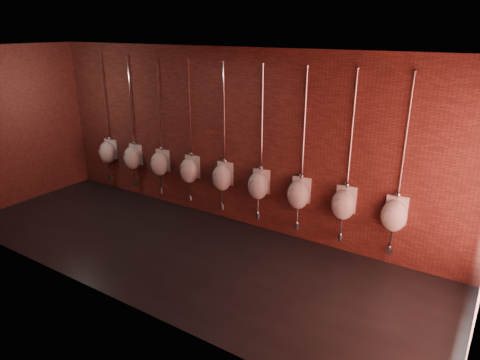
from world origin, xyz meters
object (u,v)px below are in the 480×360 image
object	(u,v)px
urinal_0	(108,152)
urinal_6	(299,194)
urinal_2	(160,163)
urinal_3	(189,170)
urinal_7	(344,203)
urinal_4	(222,177)
urinal_8	(394,215)
urinal_1	(133,157)
urinal_5	(258,185)

from	to	relation	value
urinal_0	urinal_6	world-z (taller)	same
urinal_2	urinal_3	world-z (taller)	same
urinal_6	urinal_0	bearing A→B (deg)	180.00
urinal_0	urinal_7	bearing A→B (deg)	0.00
urinal_3	urinal_4	world-z (taller)	same
urinal_6	urinal_3	bearing A→B (deg)	180.00
urinal_2	urinal_8	xyz separation A→B (m)	(4.68, 0.00, 0.00)
urinal_1	urinal_6	distance (m)	3.90
urinal_1	urinal_6	bearing A→B (deg)	0.00
urinal_0	urinal_2	size ratio (longest dim) A/B	1.00
urinal_8	urinal_2	bearing A→B (deg)	180.00
urinal_0	urinal_2	world-z (taller)	same
urinal_5	urinal_1	bearing A→B (deg)	180.00
urinal_6	urinal_8	size ratio (longest dim) A/B	1.00
urinal_2	urinal_6	distance (m)	3.12
urinal_4	urinal_1	bearing A→B (deg)	180.00
urinal_4	urinal_6	world-z (taller)	same
urinal_3	urinal_8	size ratio (longest dim) A/B	1.00
urinal_6	urinal_7	bearing A→B (deg)	0.00
urinal_6	urinal_4	bearing A→B (deg)	180.00
urinal_0	urinal_2	bearing A→B (deg)	0.00
urinal_1	urinal_8	world-z (taller)	same
urinal_1	urinal_4	distance (m)	2.34
urinal_4	urinal_2	bearing A→B (deg)	180.00
urinal_3	urinal_5	distance (m)	1.56
urinal_5	urinal_6	world-z (taller)	same
urinal_3	urinal_4	xyz separation A→B (m)	(0.78, 0.00, 0.00)
urinal_1	urinal_8	xyz separation A→B (m)	(5.46, 0.00, 0.00)
urinal_2	urinal_4	distance (m)	1.56
urinal_2	urinal_7	bearing A→B (deg)	0.00
urinal_2	urinal_5	world-z (taller)	same
urinal_2	urinal_5	distance (m)	2.34
urinal_0	urinal_1	xyz separation A→B (m)	(0.78, 0.00, 0.00)
urinal_1	urinal_2	world-z (taller)	same
urinal_3	urinal_6	bearing A→B (deg)	0.00
urinal_0	urinal_1	world-z (taller)	same
urinal_0	urinal_1	bearing A→B (deg)	0.00
urinal_1	urinal_3	xyz separation A→B (m)	(1.56, 0.00, 0.00)
urinal_4	urinal_5	distance (m)	0.78
urinal_2	urinal_7	xyz separation A→B (m)	(3.90, 0.00, 0.00)
urinal_1	urinal_7	world-z (taller)	same
urinal_3	urinal_8	xyz separation A→B (m)	(3.90, 0.00, 0.00)
urinal_2	urinal_8	distance (m)	4.68
urinal_0	urinal_6	bearing A→B (deg)	0.00
urinal_0	urinal_1	distance (m)	0.78
urinal_8	urinal_4	bearing A→B (deg)	180.00
urinal_4	urinal_6	distance (m)	1.56
urinal_1	urinal_8	distance (m)	5.46
urinal_2	urinal_5	size ratio (longest dim) A/B	1.00
urinal_0	urinal_3	distance (m)	2.34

